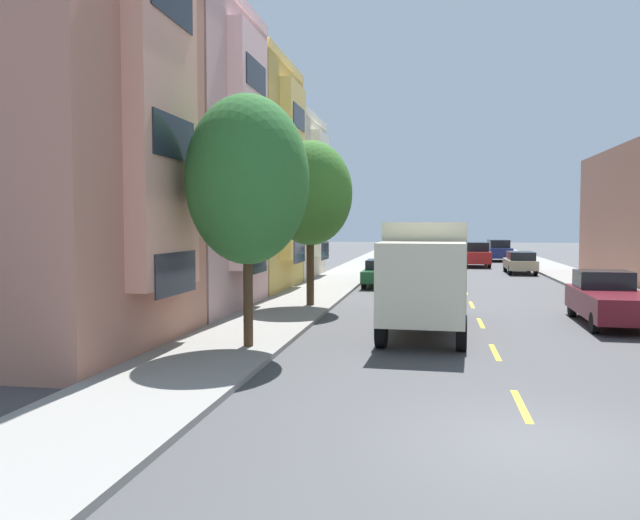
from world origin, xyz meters
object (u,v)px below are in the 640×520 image
delivery_box_truck (427,269)px  parked_pickup_burgundy (610,300)px  street_tree_nearest (247,180)px  street_tree_second (310,193)px  parked_wagon_champagne (520,262)px  parked_hatchback_black (403,251)px  parked_sedan_forest (382,273)px  moving_red_sedan (476,254)px  parked_suv_navy (498,250)px  parked_sedan_teal (400,255)px

delivery_box_truck → parked_pickup_burgundy: bearing=18.4°
street_tree_nearest → street_tree_second: street_tree_nearest is taller
parked_wagon_champagne → delivery_box_truck: bearing=-104.0°
parked_hatchback_black → parked_wagon_champagne: (8.61, -16.96, 0.05)m
parked_sedan_forest → street_tree_nearest: bearing=-96.6°
parked_sedan_forest → parked_wagon_champagne: size_ratio=0.95×
parked_sedan_forest → moving_red_sedan: (6.11, 17.25, 0.24)m
parked_sedan_forest → moving_red_sedan: bearing=70.5°
street_tree_second → parked_wagon_champagne: 22.99m
street_tree_second → moving_red_sedan: street_tree_second is taller
street_tree_second → delivery_box_truck: (4.61, -4.26, -2.63)m
parked_sedan_forest → parked_suv_navy: bearing=71.4°
delivery_box_truck → moving_red_sedan: (3.59, 30.97, -0.94)m
street_tree_nearest → moving_red_sedan: 36.52m
parked_suv_navy → moving_red_sedan: (-2.49, -8.29, 0.00)m
parked_wagon_champagne → moving_red_sedan: bearing=110.1°
parked_sedan_forest → parked_hatchback_black: (-0.05, 27.52, 0.01)m
delivery_box_truck → street_tree_nearest: bearing=-136.0°
parked_suv_navy → parked_pickup_burgundy: 37.27m
parked_sedan_teal → parked_hatchback_black: (-0.06, 7.44, 0.01)m
delivery_box_truck → parked_hatchback_black: 41.34m
parked_sedan_forest → parked_wagon_champagne: 13.59m
parked_suv_navy → parked_wagon_champagne: bearing=-90.2°
street_tree_second → parked_hatchback_black: 37.23m
street_tree_second → parked_hatchback_black: size_ratio=1.62×
street_tree_nearest → parked_wagon_champagne: bearing=69.7°
parked_suv_navy → parked_hatchback_black: parked_suv_navy is taller
parked_sedan_forest → moving_red_sedan: size_ratio=0.94×
street_tree_nearest → parked_wagon_champagne: street_tree_nearest is taller
street_tree_second → delivery_box_truck: bearing=-42.8°
parked_hatchback_black → street_tree_second: bearing=-93.2°
parked_wagon_champagne → moving_red_sedan: (-2.45, 6.69, 0.18)m
parked_sedan_teal → parked_sedan_forest: size_ratio=1.00×
street_tree_second → moving_red_sedan: bearing=72.9°
street_tree_nearest → delivery_box_truck: (4.61, 4.44, -2.56)m
parked_sedan_teal → parked_pickup_burgundy: size_ratio=0.85×
parked_sedan_teal → parked_sedan_forest: bearing=-90.0°
delivery_box_truck → parked_sedan_teal: delivery_box_truck is taller
parked_sedan_teal → parked_pickup_burgundy: 32.94m
parked_suv_navy → parked_sedan_teal: (-8.59, -5.45, -0.24)m
delivery_box_truck → parked_suv_navy: size_ratio=1.69×
street_tree_second → parked_pickup_burgundy: street_tree_second is taller
street_tree_second → parked_sedan_teal: (2.10, 29.55, -3.81)m
parked_pickup_burgundy → parked_sedan_forest: bearing=126.0°
parked_sedan_forest → parked_pickup_burgundy: (8.52, -11.73, 0.08)m
delivery_box_truck → parked_pickup_burgundy: delivery_box_truck is taller
parked_pickup_burgundy → parked_sedan_teal: bearing=105.0°
parked_pickup_burgundy → moving_red_sedan: 29.08m
delivery_box_truck → parked_pickup_burgundy: 6.43m
parked_wagon_champagne → parked_sedan_teal: bearing=131.9°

